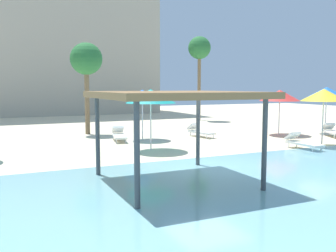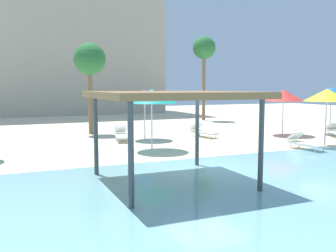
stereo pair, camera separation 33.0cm
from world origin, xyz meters
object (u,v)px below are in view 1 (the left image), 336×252
at_px(lounge_chair_2, 332,131).
at_px(palm_tree_0, 86,61).
at_px(beach_umbrella_blue_7, 327,92).
at_px(lounge_chair_1, 302,142).
at_px(beach_umbrella_teal_0, 151,96).
at_px(beach_umbrella_blue_4, 142,95).
at_px(lounge_chair_3, 119,135).
at_px(beach_umbrella_red_1, 280,95).
at_px(beach_umbrella_yellow_3, 324,95).
at_px(shade_pavilion, 174,97).
at_px(palm_tree_1, 199,50).
at_px(lounge_chair_4, 200,131).

distance_m(lounge_chair_2, palm_tree_0, 14.82).
bearing_deg(beach_umbrella_blue_7, lounge_chair_1, -146.00).
height_order(lounge_chair_2, palm_tree_0, palm_tree_0).
xyz_separation_m(beach_umbrella_teal_0, beach_umbrella_blue_4, (0.87, 3.33, -0.02)).
bearing_deg(palm_tree_0, lounge_chair_3, -76.69).
bearing_deg(palm_tree_0, lounge_chair_2, -29.67).
xyz_separation_m(beach_umbrella_teal_0, palm_tree_0, (-1.28, 6.94, 1.96)).
distance_m(beach_umbrella_red_1, beach_umbrella_blue_4, 8.22).
height_order(beach_umbrella_red_1, lounge_chair_2, beach_umbrella_red_1).
bearing_deg(beach_umbrella_red_1, beach_umbrella_blue_4, 169.89).
distance_m(beach_umbrella_yellow_3, palm_tree_0, 13.20).
bearing_deg(beach_umbrella_yellow_3, beach_umbrella_blue_7, 40.85).
height_order(shade_pavilion, beach_umbrella_red_1, shade_pavilion).
relative_size(beach_umbrella_blue_4, lounge_chair_2, 1.36).
xyz_separation_m(beach_umbrella_blue_7, lounge_chair_3, (-12.35, 2.23, -2.19)).
relative_size(beach_umbrella_yellow_3, lounge_chair_2, 1.39).
relative_size(lounge_chair_2, palm_tree_0, 0.36).
bearing_deg(beach_umbrella_red_1, beach_umbrella_teal_0, -168.13).
bearing_deg(beach_umbrella_blue_7, palm_tree_1, 102.09).
bearing_deg(beach_umbrella_red_1, lounge_chair_3, 171.04).
bearing_deg(lounge_chair_3, beach_umbrella_blue_4, 99.04).
bearing_deg(lounge_chair_3, shade_pavilion, 3.73).
bearing_deg(beach_umbrella_blue_7, lounge_chair_3, 169.78).
bearing_deg(lounge_chair_4, lounge_chair_1, 10.47).
bearing_deg(beach_umbrella_blue_7, beach_umbrella_blue_4, 168.79).
xyz_separation_m(lounge_chair_1, palm_tree_1, (3.15, 15.06, 5.58)).
height_order(beach_umbrella_blue_7, lounge_chair_1, beach_umbrella_blue_7).
xyz_separation_m(beach_umbrella_yellow_3, lounge_chair_1, (-1.60, -0.32, -2.11)).
height_order(beach_umbrella_yellow_3, beach_umbrella_blue_7, beach_umbrella_blue_7).
distance_m(lounge_chair_3, palm_tree_1, 14.56).
bearing_deg(palm_tree_0, beach_umbrella_blue_7, -23.76).
height_order(beach_umbrella_blue_4, palm_tree_0, palm_tree_0).
xyz_separation_m(beach_umbrella_blue_4, lounge_chair_1, (5.47, -5.95, -2.07)).
bearing_deg(lounge_chair_1, lounge_chair_2, 117.22).
distance_m(beach_umbrella_teal_0, beach_umbrella_blue_7, 11.97).
bearing_deg(beach_umbrella_teal_0, beach_umbrella_blue_7, 5.46).
distance_m(lounge_chair_1, palm_tree_1, 16.37).
distance_m(beach_umbrella_teal_0, palm_tree_0, 7.33).
height_order(beach_umbrella_teal_0, lounge_chair_2, beach_umbrella_teal_0).
xyz_separation_m(lounge_chair_1, lounge_chair_2, (4.77, 2.51, 0.00)).
bearing_deg(beach_umbrella_teal_0, beach_umbrella_red_1, 11.87).
distance_m(beach_umbrella_red_1, lounge_chair_1, 5.58).
height_order(shade_pavilion, lounge_chair_1, shade_pavilion).
height_order(beach_umbrella_red_1, beach_umbrella_yellow_3, beach_umbrella_yellow_3).
distance_m(beach_umbrella_yellow_3, palm_tree_1, 15.22).
relative_size(shade_pavilion, beach_umbrella_blue_7, 1.53).
xyz_separation_m(lounge_chair_1, lounge_chair_3, (-6.77, 5.98, 0.00)).
xyz_separation_m(beach_umbrella_teal_0, beach_umbrella_red_1, (8.96, 1.88, -0.09)).
height_order(beach_umbrella_teal_0, lounge_chair_4, beach_umbrella_teal_0).
bearing_deg(lounge_chair_4, beach_umbrella_teal_0, -64.31).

